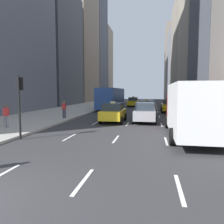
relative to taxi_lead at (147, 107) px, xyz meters
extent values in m
cube|color=#ADAAA3|center=(-11.00, 4.89, -0.81)|extent=(8.00, 66.00, 0.15)
cube|color=white|center=(-4.20, -20.11, -0.87)|extent=(0.12, 2.00, 0.01)
cube|color=white|center=(-4.20, -14.11, -0.87)|extent=(0.12, 2.00, 0.01)
cube|color=white|center=(-4.20, -8.11, -0.87)|extent=(0.12, 2.00, 0.01)
cube|color=white|center=(-4.20, -2.11, -0.87)|extent=(0.12, 2.00, 0.01)
cube|color=white|center=(-4.20, 3.89, -0.87)|extent=(0.12, 2.00, 0.01)
cube|color=white|center=(-4.20, 9.89, -0.87)|extent=(0.12, 2.00, 0.01)
cube|color=white|center=(-4.20, 15.89, -0.87)|extent=(0.12, 2.00, 0.01)
cube|color=white|center=(-4.20, 21.89, -0.87)|extent=(0.12, 2.00, 0.01)
cube|color=white|center=(-4.20, 27.89, -0.87)|extent=(0.12, 2.00, 0.01)
cube|color=white|center=(-1.40, -20.11, -0.87)|extent=(0.12, 2.00, 0.01)
cube|color=white|center=(-1.40, -14.11, -0.87)|extent=(0.12, 2.00, 0.01)
cube|color=white|center=(-1.40, -8.11, -0.87)|extent=(0.12, 2.00, 0.01)
cube|color=white|center=(-1.40, -2.11, -0.87)|extent=(0.12, 2.00, 0.01)
cube|color=white|center=(-1.40, 3.89, -0.87)|extent=(0.12, 2.00, 0.01)
cube|color=white|center=(-1.40, 9.89, -0.87)|extent=(0.12, 2.00, 0.01)
cube|color=white|center=(-1.40, 15.89, -0.87)|extent=(0.12, 2.00, 0.01)
cube|color=white|center=(-1.40, 21.89, -0.87)|extent=(0.12, 2.00, 0.01)
cube|color=white|center=(-1.40, 27.89, -0.87)|extent=(0.12, 2.00, 0.01)
cube|color=white|center=(1.40, -20.11, -0.87)|extent=(0.12, 2.00, 0.01)
cube|color=white|center=(1.40, -14.11, -0.87)|extent=(0.12, 2.00, 0.01)
cube|color=white|center=(1.40, -8.11, -0.87)|extent=(0.12, 2.00, 0.01)
cube|color=white|center=(1.40, -2.11, -0.87)|extent=(0.12, 2.00, 0.01)
cube|color=white|center=(1.40, 3.89, -0.87)|extent=(0.12, 2.00, 0.01)
cube|color=white|center=(1.40, 9.89, -0.87)|extent=(0.12, 2.00, 0.01)
cube|color=white|center=(1.40, 15.89, -0.87)|extent=(0.12, 2.00, 0.01)
cube|color=white|center=(1.40, 21.89, -0.87)|extent=(0.12, 2.00, 0.01)
cube|color=white|center=(1.40, 27.89, -0.87)|extent=(0.12, 2.00, 0.01)
cube|color=#4C515B|center=(-18.00, 15.58, 10.44)|extent=(6.00, 13.34, 22.65)
cube|color=gray|center=(-18.00, 30.52, 15.88)|extent=(6.00, 14.80, 33.51)
cube|color=#4C515B|center=(-18.00, 44.32, 17.84)|extent=(6.00, 11.98, 37.45)
cube|color=gray|center=(-18.00, 56.14, 12.31)|extent=(6.00, 10.06, 26.38)
cube|color=#A89E89|center=(8.00, 10.11, 14.48)|extent=(6.00, 12.80, 30.72)
cube|color=gray|center=(8.00, 24.21, 10.26)|extent=(6.00, 14.45, 22.28)
cube|color=gray|center=(8.00, 39.60, 9.09)|extent=(6.00, 14.76, 19.94)
cube|color=gray|center=(8.00, 54.25, 11.77)|extent=(6.00, 12.71, 25.31)
cube|color=yellow|center=(0.00, 0.07, -0.17)|extent=(1.80, 4.40, 0.76)
cube|color=#28333D|center=(0.00, -0.19, 0.53)|extent=(1.58, 2.29, 0.64)
cube|color=#F2E599|center=(0.00, -0.19, 0.92)|extent=(0.44, 0.20, 0.14)
cylinder|color=black|center=(-0.90, 1.43, -0.55)|extent=(0.22, 0.66, 0.66)
cylinder|color=black|center=(0.90, 1.43, -0.55)|extent=(0.22, 0.66, 0.66)
cylinder|color=black|center=(-0.90, -1.29, -0.55)|extent=(0.22, 0.66, 0.66)
cylinder|color=black|center=(0.90, -1.29, -0.55)|extent=(0.22, 0.66, 0.66)
cube|color=yellow|center=(-2.80, 14.16, -0.17)|extent=(1.80, 4.40, 0.76)
cube|color=#28333D|center=(-2.80, 13.89, 0.53)|extent=(1.58, 2.29, 0.64)
cube|color=#F2E599|center=(-2.80, 13.89, 0.92)|extent=(0.44, 0.20, 0.14)
cylinder|color=black|center=(-3.70, 15.52, -0.55)|extent=(0.22, 0.66, 0.66)
cylinder|color=black|center=(-1.90, 15.52, -0.55)|extent=(0.22, 0.66, 0.66)
cylinder|color=black|center=(-3.70, 12.79, -0.55)|extent=(0.22, 0.66, 0.66)
cylinder|color=black|center=(-1.90, 12.79, -0.55)|extent=(0.22, 0.66, 0.66)
cube|color=yellow|center=(-2.80, -7.01, -0.17)|extent=(1.80, 4.40, 0.76)
cube|color=#28333D|center=(-2.80, -7.28, 0.53)|extent=(1.58, 2.29, 0.64)
cube|color=#F2E599|center=(-2.80, -7.28, 0.92)|extent=(0.44, 0.20, 0.14)
cylinder|color=black|center=(-3.70, -5.65, -0.55)|extent=(0.22, 0.66, 0.66)
cylinder|color=black|center=(-1.90, -5.65, -0.55)|extent=(0.22, 0.66, 0.66)
cylinder|color=black|center=(-3.70, -8.38, -0.55)|extent=(0.22, 0.66, 0.66)
cylinder|color=black|center=(-1.90, -8.38, -0.55)|extent=(0.22, 0.66, 0.66)
cube|color=yellow|center=(2.80, 3.54, -0.17)|extent=(1.80, 4.40, 0.76)
cube|color=#28333D|center=(2.80, 3.28, 0.53)|extent=(1.58, 2.29, 0.64)
cube|color=#F2E599|center=(2.80, 3.28, 0.92)|extent=(0.44, 0.20, 0.14)
cylinder|color=black|center=(1.90, 4.91, -0.55)|extent=(0.22, 0.66, 0.66)
cylinder|color=black|center=(3.70, 4.91, -0.55)|extent=(0.22, 0.66, 0.66)
cylinder|color=black|center=(1.90, 2.18, -0.55)|extent=(0.22, 0.66, 0.66)
cylinder|color=black|center=(3.70, 2.18, -0.55)|extent=(0.22, 0.66, 0.66)
cube|color=#9EA0A5|center=(0.00, -6.44, -0.15)|extent=(1.80, 4.94, 0.80)
cube|color=#28333D|center=(0.00, -6.74, 0.57)|extent=(1.58, 2.57, 0.64)
cylinder|color=black|center=(-0.90, -4.91, -0.55)|extent=(0.22, 0.66, 0.66)
cylinder|color=black|center=(0.90, -4.91, -0.55)|extent=(0.22, 0.66, 0.66)
cylinder|color=black|center=(-0.90, -7.97, -0.55)|extent=(0.22, 0.66, 0.66)
cylinder|color=black|center=(0.90, -7.97, -0.55)|extent=(0.22, 0.66, 0.66)
cube|color=#2D519E|center=(-5.60, 7.12, 0.92)|extent=(2.50, 11.60, 2.90)
cube|color=#28333D|center=(-5.60, 12.87, 1.27)|extent=(2.30, 0.12, 1.40)
cube|color=#28333D|center=(-6.81, 7.12, 1.27)|extent=(0.08, 9.86, 1.10)
cube|color=yellow|center=(-5.60, 12.87, 2.17)|extent=(1.50, 0.10, 0.36)
cylinder|color=black|center=(-6.85, 10.72, -0.38)|extent=(0.30, 1.00, 1.00)
cylinder|color=black|center=(-4.35, 10.72, -0.38)|extent=(0.30, 1.00, 1.00)
cylinder|color=black|center=(-6.85, 3.93, -0.38)|extent=(0.30, 1.00, 1.00)
cylinder|color=black|center=(-4.35, 3.93, -0.38)|extent=(0.30, 1.00, 1.00)
cube|color=maroon|center=(2.80, -9.62, 0.62)|extent=(2.10, 2.40, 2.10)
cube|color=#28333D|center=(2.80, -8.47, 0.92)|extent=(1.90, 0.10, 0.90)
cube|color=white|center=(2.80, -13.82, 0.92)|extent=(2.30, 6.00, 2.70)
cylinder|color=black|center=(1.75, -9.62, -0.43)|extent=(0.28, 0.90, 0.90)
cylinder|color=black|center=(3.85, -9.62, -0.43)|extent=(0.28, 0.90, 0.90)
cylinder|color=black|center=(1.65, -15.02, -0.43)|extent=(0.28, 0.90, 0.90)
cylinder|color=black|center=(3.95, -15.02, -0.43)|extent=(0.28, 0.90, 0.90)
cylinder|color=gray|center=(-9.67, -12.44, -0.30)|extent=(0.14, 0.14, 0.86)
cylinder|color=gray|center=(-9.49, -12.44, -0.30)|extent=(0.14, 0.14, 0.86)
cube|color=red|center=(-9.58, -12.44, 0.41)|extent=(0.36, 0.22, 0.56)
sphere|color=brown|center=(-9.58, -12.44, 0.81)|extent=(0.22, 0.22, 0.22)
cylinder|color=#383D51|center=(-7.92, -6.24, -0.30)|extent=(0.14, 0.14, 0.86)
cylinder|color=#383D51|center=(-7.74, -6.24, -0.30)|extent=(0.14, 0.14, 0.86)
cube|color=red|center=(-7.83, -6.24, 0.41)|extent=(0.36, 0.22, 0.56)
sphere|color=#9E7051|center=(-7.83, -6.24, 0.81)|extent=(0.22, 0.22, 0.22)
cylinder|color=black|center=(-6.75, -15.13, 0.92)|extent=(0.12, 0.12, 3.60)
cube|color=black|center=(-6.75, -14.95, 2.27)|extent=(0.24, 0.20, 0.72)
sphere|color=red|center=(-6.75, -14.84, 2.50)|extent=(0.14, 0.14, 0.14)
sphere|color=#4C3F14|center=(-6.75, -14.84, 2.27)|extent=(0.14, 0.14, 0.14)
sphere|color=#198C2D|center=(-6.75, -14.84, 2.04)|extent=(0.14, 0.14, 0.14)
camera|label=1|loc=(0.60, -26.23, 1.82)|focal=35.00mm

